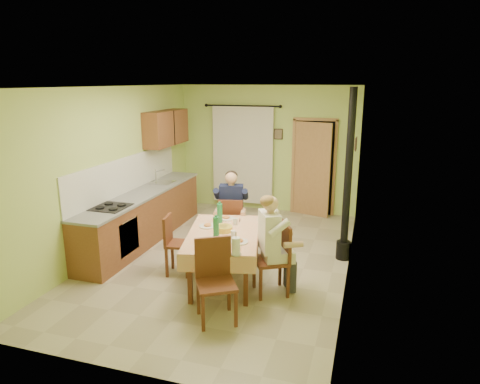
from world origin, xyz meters
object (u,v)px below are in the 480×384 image
(chair_near, at_px, (216,298))
(stove_flue, at_px, (347,200))
(dining_table, at_px, (223,257))
(man_far, at_px, (231,203))
(chair_left, at_px, (179,256))
(man_right, at_px, (272,234))
(chair_right, at_px, (272,273))
(chair_far, at_px, (231,235))

(chair_near, xyz_separation_m, stove_flue, (1.37, 2.40, 0.73))
(dining_table, relative_size, man_far, 1.34)
(chair_near, relative_size, chair_left, 1.10)
(chair_near, height_order, man_right, man_right)
(dining_table, distance_m, man_far, 1.26)
(chair_right, height_order, stove_flue, stove_flue)
(man_far, height_order, stove_flue, stove_flue)
(chair_far, xyz_separation_m, man_right, (1.00, -1.27, 0.59))
(chair_right, relative_size, chair_left, 1.09)
(chair_left, distance_m, man_far, 1.33)
(man_far, bearing_deg, chair_far, -90.00)
(chair_far, bearing_deg, stove_flue, -6.01)
(stove_flue, bearing_deg, chair_left, -151.11)
(chair_near, height_order, stove_flue, stove_flue)
(stove_flue, bearing_deg, chair_right, -120.16)
(chair_near, xyz_separation_m, chair_right, (0.50, 0.89, -0.00))
(dining_table, height_order, chair_right, chair_right)
(chair_far, distance_m, man_right, 1.72)
(man_far, distance_m, man_right, 1.63)
(man_right, bearing_deg, chair_left, 53.98)
(dining_table, distance_m, chair_left, 0.75)
(chair_far, relative_size, man_far, 0.70)
(chair_right, distance_m, man_far, 1.73)
(man_right, bearing_deg, chair_far, 9.61)
(man_right, bearing_deg, dining_table, 49.92)
(chair_near, distance_m, chair_left, 1.48)
(man_right, height_order, stove_flue, stove_flue)
(chair_right, xyz_separation_m, chair_left, (-1.51, 0.19, -0.00))
(chair_near, distance_m, man_right, 1.16)
(man_far, bearing_deg, man_right, -65.47)
(chair_far, xyz_separation_m, man_far, (-0.00, 0.01, 0.59))
(chair_far, height_order, chair_near, chair_near)
(chair_right, bearing_deg, stove_flue, -58.68)
(dining_table, bearing_deg, chair_left, 163.60)
(chair_near, height_order, chair_left, chair_near)
(chair_near, distance_m, man_far, 2.30)
(dining_table, distance_m, chair_near, 1.07)
(dining_table, xyz_separation_m, man_far, (-0.25, 1.13, 0.50))
(chair_far, distance_m, stove_flue, 2.04)
(chair_near, relative_size, stove_flue, 0.36)
(man_far, bearing_deg, dining_table, -90.92)
(dining_table, bearing_deg, chair_far, 89.42)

